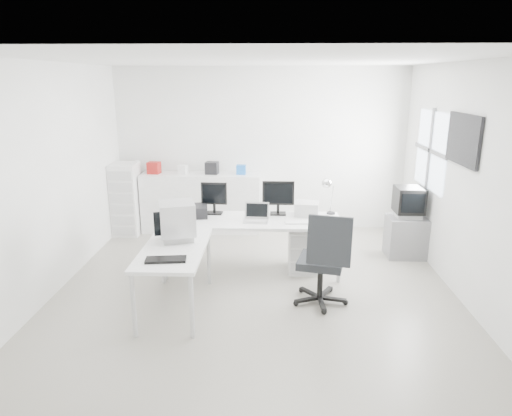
{
  "coord_description": "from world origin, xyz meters",
  "views": [
    {
      "loc": [
        0.19,
        -5.41,
        2.6
      ],
      "look_at": [
        0.0,
        0.2,
        1.0
      ],
      "focal_mm": 32.0,
      "sensor_mm": 36.0,
      "label": 1
    }
  ],
  "objects_px": {
    "laptop": "(256,214)",
    "laser_printer": "(307,209)",
    "side_desk": "(175,278)",
    "crt_tv": "(409,203)",
    "lcd_monitor_small": "(214,198)",
    "sideboard": "(201,202)",
    "main_desk": "(253,245)",
    "inkjet_printer": "(192,211)",
    "drawer_pedestal": "(303,249)",
    "crt_monitor": "(177,221)",
    "filing_cabinet": "(126,199)",
    "office_chair": "(321,257)",
    "tv_cabinet": "(406,237)",
    "lcd_monitor_large": "(278,198)"
  },
  "relations": [
    {
      "from": "laptop",
      "to": "laser_printer",
      "type": "bearing_deg",
      "value": 29.17
    },
    {
      "from": "side_desk",
      "to": "crt_tv",
      "type": "relative_size",
      "value": 2.8
    },
    {
      "from": "lcd_monitor_small",
      "to": "sideboard",
      "type": "distance_m",
      "value": 1.6
    },
    {
      "from": "main_desk",
      "to": "crt_tv",
      "type": "bearing_deg",
      "value": 15.19
    },
    {
      "from": "crt_tv",
      "to": "sideboard",
      "type": "height_order",
      "value": "crt_tv"
    },
    {
      "from": "inkjet_printer",
      "to": "laser_printer",
      "type": "distance_m",
      "value": 1.6
    },
    {
      "from": "drawer_pedestal",
      "to": "crt_monitor",
      "type": "height_order",
      "value": "crt_monitor"
    },
    {
      "from": "laptop",
      "to": "filing_cabinet",
      "type": "xyz_separation_m",
      "value": [
        -2.27,
        1.63,
        -0.25
      ]
    },
    {
      "from": "drawer_pedestal",
      "to": "crt_tv",
      "type": "bearing_deg",
      "value": 19.81
    },
    {
      "from": "main_desk",
      "to": "laptop",
      "type": "xyz_separation_m",
      "value": [
        0.05,
        -0.1,
        0.48
      ]
    },
    {
      "from": "crt_monitor",
      "to": "office_chair",
      "type": "bearing_deg",
      "value": -18.0
    },
    {
      "from": "tv_cabinet",
      "to": "crt_tv",
      "type": "distance_m",
      "value": 0.53
    },
    {
      "from": "tv_cabinet",
      "to": "main_desk",
      "type": "bearing_deg",
      "value": -164.81
    },
    {
      "from": "lcd_monitor_small",
      "to": "laser_printer",
      "type": "xyz_separation_m",
      "value": [
        1.3,
        -0.03,
        -0.13
      ]
    },
    {
      "from": "office_chair",
      "to": "filing_cabinet",
      "type": "relative_size",
      "value": 0.94
    },
    {
      "from": "lcd_monitor_small",
      "to": "office_chair",
      "type": "height_order",
      "value": "lcd_monitor_small"
    },
    {
      "from": "inkjet_printer",
      "to": "laptop",
      "type": "height_order",
      "value": "laptop"
    },
    {
      "from": "lcd_monitor_large",
      "to": "filing_cabinet",
      "type": "distance_m",
      "value": 2.9
    },
    {
      "from": "main_desk",
      "to": "filing_cabinet",
      "type": "bearing_deg",
      "value": 145.47
    },
    {
      "from": "laptop",
      "to": "office_chair",
      "type": "distance_m",
      "value": 1.17
    },
    {
      "from": "side_desk",
      "to": "laser_printer",
      "type": "height_order",
      "value": "laser_printer"
    },
    {
      "from": "side_desk",
      "to": "tv_cabinet",
      "type": "height_order",
      "value": "side_desk"
    },
    {
      "from": "lcd_monitor_small",
      "to": "laser_printer",
      "type": "relative_size",
      "value": 1.4
    },
    {
      "from": "lcd_monitor_small",
      "to": "tv_cabinet",
      "type": "height_order",
      "value": "lcd_monitor_small"
    },
    {
      "from": "crt_tv",
      "to": "main_desk",
      "type": "bearing_deg",
      "value": -164.81
    },
    {
      "from": "drawer_pedestal",
      "to": "laptop",
      "type": "distance_m",
      "value": 0.87
    },
    {
      "from": "crt_tv",
      "to": "sideboard",
      "type": "xyz_separation_m",
      "value": [
        -3.24,
        1.11,
        -0.33
      ]
    },
    {
      "from": "office_chair",
      "to": "filing_cabinet",
      "type": "xyz_separation_m",
      "value": [
        -3.07,
        2.44,
        0.04
      ]
    },
    {
      "from": "laptop",
      "to": "tv_cabinet",
      "type": "xyz_separation_m",
      "value": [
        2.23,
        0.72,
        -0.55
      ]
    },
    {
      "from": "side_desk",
      "to": "lcd_monitor_large",
      "type": "bearing_deg",
      "value": 48.37
    },
    {
      "from": "laser_printer",
      "to": "tv_cabinet",
      "type": "xyz_separation_m",
      "value": [
        1.53,
        0.4,
        -0.54
      ]
    },
    {
      "from": "lcd_monitor_large",
      "to": "filing_cabinet",
      "type": "relative_size",
      "value": 0.38
    },
    {
      "from": "tv_cabinet",
      "to": "filing_cabinet",
      "type": "xyz_separation_m",
      "value": [
        -4.5,
        0.91,
        0.31
      ]
    },
    {
      "from": "main_desk",
      "to": "drawer_pedestal",
      "type": "relative_size",
      "value": 4.0
    },
    {
      "from": "side_desk",
      "to": "inkjet_printer",
      "type": "distance_m",
      "value": 1.28
    },
    {
      "from": "office_chair",
      "to": "drawer_pedestal",
      "type": "bearing_deg",
      "value": 112.15
    },
    {
      "from": "lcd_monitor_large",
      "to": "sideboard",
      "type": "bearing_deg",
      "value": 131.87
    },
    {
      "from": "sideboard",
      "to": "laser_printer",
      "type": "bearing_deg",
      "value": -41.25
    },
    {
      "from": "main_desk",
      "to": "office_chair",
      "type": "relative_size",
      "value": 2.08
    },
    {
      "from": "side_desk",
      "to": "inkjet_printer",
      "type": "xyz_separation_m",
      "value": [
        0.0,
        1.2,
        0.45
      ]
    },
    {
      "from": "drawer_pedestal",
      "to": "lcd_monitor_large",
      "type": "xyz_separation_m",
      "value": [
        -0.35,
        0.2,
        0.68
      ]
    },
    {
      "from": "side_desk",
      "to": "filing_cabinet",
      "type": "xyz_separation_m",
      "value": [
        -1.37,
        2.63,
        0.24
      ]
    },
    {
      "from": "laser_printer",
      "to": "tv_cabinet",
      "type": "height_order",
      "value": "laser_printer"
    },
    {
      "from": "laptop",
      "to": "office_chair",
      "type": "xyz_separation_m",
      "value": [
        0.79,
        -0.81,
        -0.28
      ]
    },
    {
      "from": "laptop",
      "to": "sideboard",
      "type": "height_order",
      "value": "sideboard"
    },
    {
      "from": "laser_printer",
      "to": "filing_cabinet",
      "type": "height_order",
      "value": "filing_cabinet"
    },
    {
      "from": "tv_cabinet",
      "to": "office_chair",
      "type": "bearing_deg",
      "value": -133.15
    },
    {
      "from": "laptop",
      "to": "crt_tv",
      "type": "xyz_separation_m",
      "value": [
        2.23,
        0.72,
        -0.02
      ]
    },
    {
      "from": "side_desk",
      "to": "sideboard",
      "type": "relative_size",
      "value": 0.69
    },
    {
      "from": "inkjet_printer",
      "to": "sideboard",
      "type": "height_order",
      "value": "sideboard"
    }
  ]
}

